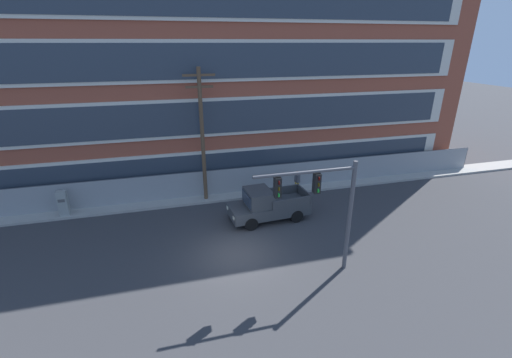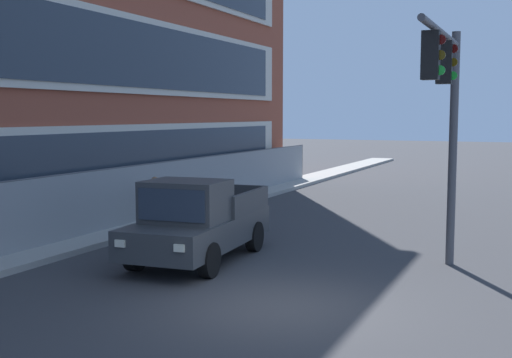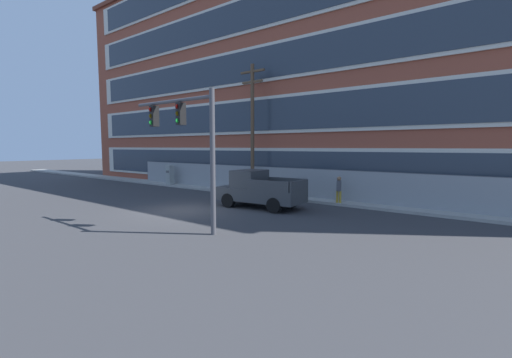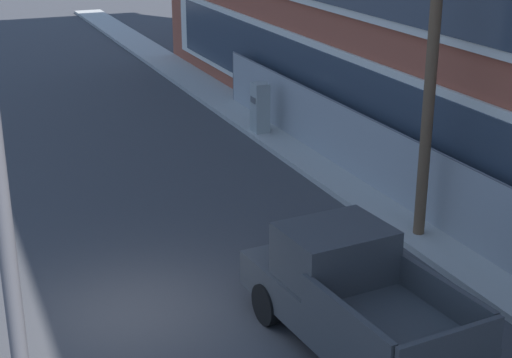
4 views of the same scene
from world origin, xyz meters
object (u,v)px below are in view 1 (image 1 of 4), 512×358
Objects in this scene: electrical_cabinet at (63,204)px; pedestrian_near_cabinet at (297,180)px; utility_pole_near_corner at (202,133)px; traffic_signal_mast at (324,199)px; pickup_truck_dark_grey at (267,205)px.

electrical_cabinet is 15.65m from pedestrian_near_cabinet.
utility_pole_near_corner is 5.03× the size of electrical_cabinet.
pickup_truck_dark_grey is at bearing 98.80° from traffic_signal_mast.
utility_pole_near_corner reaches higher than traffic_signal_mast.
pickup_truck_dark_grey is 0.57× the size of utility_pole_near_corner.
pedestrian_near_cabinet is at bearing 45.52° from pickup_truck_dark_grey.
utility_pole_near_corner is (-4.25, 9.51, 0.97)m from traffic_signal_mast.
utility_pole_near_corner is 7.75m from pedestrian_near_cabinet.
utility_pole_near_corner reaches higher than electrical_cabinet.
pickup_truck_dark_grey is 12.84m from electrical_cabinet.
pickup_truck_dark_grey is (-0.89, 5.77, -2.97)m from traffic_signal_mast.
pedestrian_near_cabinet is (3.31, 3.37, 0.01)m from pickup_truck_dark_grey.
pickup_truck_dark_grey is 6.38m from utility_pole_near_corner.
pedestrian_near_cabinet is at bearing -0.72° from electrical_cabinet.
electrical_cabinet is at bearing 179.28° from pedestrian_near_cabinet.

